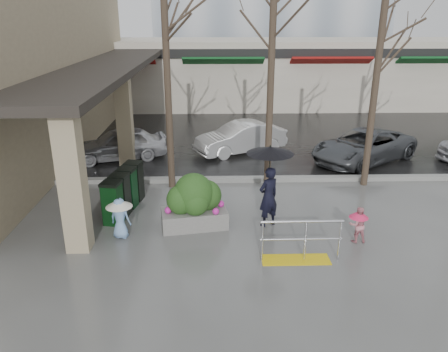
{
  "coord_description": "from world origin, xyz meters",
  "views": [
    {
      "loc": [
        -0.62,
        -10.08,
        5.4
      ],
      "look_at": [
        -0.32,
        1.03,
        1.3
      ],
      "focal_mm": 35.0,
      "sensor_mm": 36.0,
      "label": 1
    }
  ],
  "objects_px": {
    "planter": "(194,202)",
    "car_b": "(241,138)",
    "tree_midwest": "(273,21)",
    "woman": "(269,178)",
    "handrail": "(299,246)",
    "child_blue": "(120,214)",
    "car_a": "(119,144)",
    "news_boxes": "(124,191)",
    "tree_west": "(165,27)",
    "tree_mideast": "(381,34)",
    "child_pink": "(358,222)",
    "car_c": "(364,146)"
  },
  "relations": [
    {
      "from": "child_pink",
      "to": "car_a",
      "type": "bearing_deg",
      "value": -45.83
    },
    {
      "from": "tree_west",
      "to": "woman",
      "type": "height_order",
      "value": "tree_west"
    },
    {
      "from": "child_blue",
      "to": "car_c",
      "type": "relative_size",
      "value": 0.24
    },
    {
      "from": "tree_west",
      "to": "tree_mideast",
      "type": "height_order",
      "value": "tree_west"
    },
    {
      "from": "woman",
      "to": "car_b",
      "type": "bearing_deg",
      "value": -119.36
    },
    {
      "from": "handrail",
      "to": "woman",
      "type": "relative_size",
      "value": 0.84
    },
    {
      "from": "child_pink",
      "to": "car_b",
      "type": "distance_m",
      "value": 8.12
    },
    {
      "from": "woman",
      "to": "child_blue",
      "type": "relative_size",
      "value": 2.09
    },
    {
      "from": "tree_midwest",
      "to": "woman",
      "type": "relative_size",
      "value": 3.08
    },
    {
      "from": "tree_mideast",
      "to": "child_blue",
      "type": "bearing_deg",
      "value": -154.64
    },
    {
      "from": "tree_mideast",
      "to": "car_c",
      "type": "height_order",
      "value": "tree_mideast"
    },
    {
      "from": "handrail",
      "to": "tree_west",
      "type": "distance_m",
      "value": 7.52
    },
    {
      "from": "news_boxes",
      "to": "car_b",
      "type": "relative_size",
      "value": 0.58
    },
    {
      "from": "tree_midwest",
      "to": "planter",
      "type": "xyz_separation_m",
      "value": [
        -2.33,
        -2.97,
        -4.51
      ]
    },
    {
      "from": "tree_west",
      "to": "child_pink",
      "type": "distance_m",
      "value": 7.83
    },
    {
      "from": "car_b",
      "to": "woman",
      "type": "bearing_deg",
      "value": -23.61
    },
    {
      "from": "handrail",
      "to": "tree_mideast",
      "type": "bearing_deg",
      "value": 56.81
    },
    {
      "from": "planter",
      "to": "car_b",
      "type": "bearing_deg",
      "value": 76.18
    },
    {
      "from": "planter",
      "to": "news_boxes",
      "type": "relative_size",
      "value": 0.83
    },
    {
      "from": "tree_midwest",
      "to": "tree_mideast",
      "type": "distance_m",
      "value": 3.32
    },
    {
      "from": "car_a",
      "to": "news_boxes",
      "type": "bearing_deg",
      "value": -3.89
    },
    {
      "from": "tree_mideast",
      "to": "child_blue",
      "type": "xyz_separation_m",
      "value": [
        -7.5,
        -3.55,
        -4.2
      ]
    },
    {
      "from": "child_pink",
      "to": "planter",
      "type": "height_order",
      "value": "planter"
    },
    {
      "from": "tree_west",
      "to": "woman",
      "type": "distance_m",
      "value": 5.55
    },
    {
      "from": "news_boxes",
      "to": "woman",
      "type": "bearing_deg",
      "value": -3.94
    },
    {
      "from": "handrail",
      "to": "news_boxes",
      "type": "xyz_separation_m",
      "value": [
        -4.57,
        2.91,
        0.23
      ]
    },
    {
      "from": "woman",
      "to": "child_pink",
      "type": "xyz_separation_m",
      "value": [
        2.14,
        -0.98,
        -0.83
      ]
    },
    {
      "from": "tree_west",
      "to": "car_c",
      "type": "relative_size",
      "value": 1.5
    },
    {
      "from": "tree_west",
      "to": "child_blue",
      "type": "height_order",
      "value": "tree_west"
    },
    {
      "from": "planter",
      "to": "car_b",
      "type": "relative_size",
      "value": 0.49
    },
    {
      "from": "planter",
      "to": "car_c",
      "type": "height_order",
      "value": "planter"
    },
    {
      "from": "child_blue",
      "to": "car_c",
      "type": "height_order",
      "value": "car_c"
    },
    {
      "from": "tree_midwest",
      "to": "car_b",
      "type": "bearing_deg",
      "value": 99.92
    },
    {
      "from": "child_blue",
      "to": "car_b",
      "type": "relative_size",
      "value": 0.28
    },
    {
      "from": "planter",
      "to": "car_a",
      "type": "distance_m",
      "value": 6.79
    },
    {
      "from": "news_boxes",
      "to": "planter",
      "type": "bearing_deg",
      "value": -16.67
    },
    {
      "from": "handrail",
      "to": "child_blue",
      "type": "relative_size",
      "value": 1.75
    },
    {
      "from": "handrail",
      "to": "tree_mideast",
      "type": "relative_size",
      "value": 0.29
    },
    {
      "from": "woman",
      "to": "child_pink",
      "type": "height_order",
      "value": "woman"
    },
    {
      "from": "planter",
      "to": "car_b",
      "type": "height_order",
      "value": "planter"
    },
    {
      "from": "car_b",
      "to": "car_c",
      "type": "height_order",
      "value": "same"
    },
    {
      "from": "child_pink",
      "to": "planter",
      "type": "xyz_separation_m",
      "value": [
        -4.13,
        0.97,
        0.19
      ]
    },
    {
      "from": "woman",
      "to": "news_boxes",
      "type": "distance_m",
      "value": 4.27
    },
    {
      "from": "tree_midwest",
      "to": "tree_mideast",
      "type": "bearing_deg",
      "value": -0.0
    },
    {
      "from": "news_boxes",
      "to": "car_a",
      "type": "distance_m",
      "value": 5.04
    },
    {
      "from": "planter",
      "to": "car_c",
      "type": "distance_m",
      "value": 8.41
    },
    {
      "from": "tree_mideast",
      "to": "car_c",
      "type": "distance_m",
      "value": 4.97
    },
    {
      "from": "tree_midwest",
      "to": "child_blue",
      "type": "relative_size",
      "value": 6.44
    },
    {
      "from": "woman",
      "to": "car_c",
      "type": "relative_size",
      "value": 0.5
    },
    {
      "from": "child_pink",
      "to": "car_b",
      "type": "relative_size",
      "value": 0.25
    }
  ]
}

